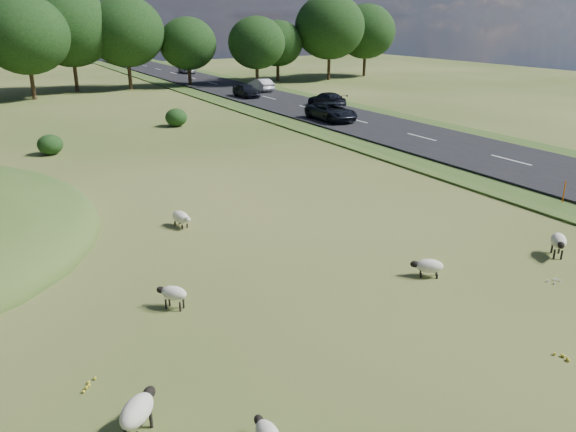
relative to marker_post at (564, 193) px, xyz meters
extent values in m
plane|color=#335019|center=(-15.69, 18.66, -0.60)|extent=(160.00, 160.00, 0.00)
cube|color=black|center=(4.31, 28.66, -0.47)|extent=(8.00, 150.00, 0.25)
cylinder|color=black|center=(-17.77, 51.64, 1.35)|extent=(0.44, 0.44, 3.90)
ellipsoid|color=black|center=(-17.77, 51.64, 6.11)|extent=(9.09, 9.09, 8.18)
cylinder|color=black|center=(-12.44, 56.56, 1.51)|extent=(0.44, 0.44, 4.22)
ellipsoid|color=black|center=(-12.44, 56.56, 6.67)|extent=(9.85, 9.85, 8.86)
cylinder|color=black|center=(-6.23, 55.60, 1.37)|extent=(0.44, 0.44, 3.94)
ellipsoid|color=black|center=(-6.23, 55.60, 6.19)|extent=(9.20, 9.20, 8.28)
cylinder|color=black|center=(1.18, 54.66, 0.94)|extent=(0.44, 0.44, 3.09)
ellipsoid|color=black|center=(1.18, 54.66, 4.72)|extent=(7.20, 7.20, 6.48)
cylinder|color=black|center=(9.08, 51.12, 0.96)|extent=(0.44, 0.44, 3.12)
ellipsoid|color=black|center=(9.08, 51.12, 4.78)|extent=(7.29, 7.29, 6.56)
cylinder|color=black|center=(14.21, 54.91, 0.87)|extent=(0.44, 0.44, 2.93)
ellipsoid|color=black|center=(14.21, 54.91, 4.45)|extent=(6.84, 6.84, 6.16)
cylinder|color=black|center=(21.17, 52.61, 1.48)|extent=(0.44, 0.44, 4.16)
ellipsoid|color=black|center=(21.17, 52.61, 6.57)|extent=(9.71, 9.71, 8.74)
cylinder|color=black|center=(28.86, 54.55, 1.27)|extent=(0.44, 0.44, 3.74)
ellipsoid|color=black|center=(28.86, 54.55, 5.83)|extent=(8.72, 8.72, 7.84)
ellipsoid|color=black|center=(-19.94, 23.25, 0.06)|extent=(1.61, 1.61, 1.32)
ellipsoid|color=black|center=(-9.46, 28.85, 0.13)|extent=(1.78, 1.78, 1.46)
cylinder|color=#D8590C|center=(0.00, 0.00, 0.00)|extent=(0.06, 0.06, 1.20)
ellipsoid|color=beige|center=(-5.67, -3.84, 0.03)|extent=(1.10, 1.09, 0.52)
ellipsoid|color=black|center=(-6.06, -4.22, 0.06)|extent=(0.41, 0.41, 0.26)
cylinder|color=black|center=(-5.79, -4.14, -0.42)|extent=(0.07, 0.07, 0.37)
cylinder|color=black|center=(-5.97, -3.96, -0.42)|extent=(0.07, 0.07, 0.37)
cylinder|color=black|center=(-5.37, -3.73, -0.42)|extent=(0.07, 0.07, 0.37)
cylinder|color=black|center=(-5.55, -3.54, -0.42)|extent=(0.07, 0.07, 0.37)
ellipsoid|color=beige|center=(-17.00, 6.18, -0.16)|extent=(0.74, 1.09, 0.51)
ellipsoid|color=silver|center=(-16.88, 5.66, -0.12)|extent=(0.31, 0.37, 0.26)
cylinder|color=black|center=(-16.81, 5.93, -0.51)|extent=(0.07, 0.07, 0.19)
cylinder|color=black|center=(-17.06, 5.87, -0.51)|extent=(0.07, 0.07, 0.19)
cylinder|color=black|center=(-16.95, 6.49, -0.51)|extent=(0.07, 0.07, 0.19)
cylinder|color=black|center=(-17.19, 6.44, -0.51)|extent=(0.07, 0.07, 0.19)
ellipsoid|color=beige|center=(-11.14, -2.81, -0.18)|extent=(1.05, 0.97, 0.48)
ellipsoid|color=black|center=(-11.54, -2.51, -0.15)|extent=(0.38, 0.37, 0.24)
cylinder|color=black|center=(-11.42, -2.74, -0.51)|extent=(0.07, 0.07, 0.18)
cylinder|color=black|center=(-11.28, -2.55, -0.51)|extent=(0.07, 0.07, 0.18)
cylinder|color=black|center=(-10.99, -3.07, -0.51)|extent=(0.07, 0.07, 0.18)
cylinder|color=black|center=(-10.85, -2.89, -0.51)|extent=(0.07, 0.07, 0.18)
ellipsoid|color=beige|center=(-19.58, -0.63, -0.07)|extent=(0.91, 0.94, 0.44)
ellipsoid|color=black|center=(-19.89, -0.28, -0.04)|extent=(0.34, 0.35, 0.22)
cylinder|color=black|center=(-19.83, -0.51, -0.44)|extent=(0.06, 0.06, 0.31)
cylinder|color=black|center=(-19.67, -0.37, -0.44)|extent=(0.06, 0.06, 0.31)
cylinder|color=black|center=(-19.50, -0.89, -0.44)|extent=(0.06, 0.06, 0.31)
cylinder|color=black|center=(-19.34, -0.75, -0.44)|extent=(0.06, 0.06, 0.31)
ellipsoid|color=beige|center=(-22.09, -5.68, 0.06)|extent=(1.14, 1.17, 0.55)
ellipsoid|color=black|center=(-21.70, -5.26, 0.10)|extent=(0.43, 0.43, 0.27)
cylinder|color=black|center=(-21.98, -5.37, -0.41)|extent=(0.08, 0.08, 0.39)
cylinder|color=black|center=(-21.78, -5.55, -0.41)|extent=(0.08, 0.08, 0.39)
ellipsoid|color=black|center=(-19.82, -6.93, -0.20)|extent=(0.21, 0.27, 0.21)
imported|color=silver|center=(6.21, 44.37, 0.36)|extent=(1.50, 4.30, 1.42)
imported|color=silver|center=(6.21, 69.71, 0.28)|extent=(1.77, 4.36, 1.26)
imported|color=black|center=(2.41, 23.74, 0.39)|extent=(2.46, 5.33, 1.48)
imported|color=black|center=(2.41, 40.45, 0.38)|extent=(1.72, 4.26, 1.45)
imported|color=black|center=(6.21, 30.25, 0.35)|extent=(1.95, 4.81, 1.40)
camera|label=1|loc=(-24.13, -15.83, 7.98)|focal=35.00mm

